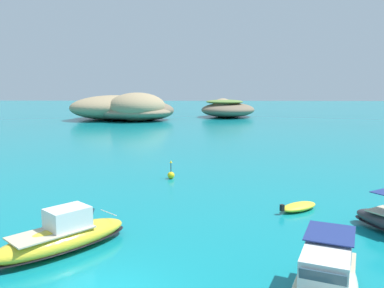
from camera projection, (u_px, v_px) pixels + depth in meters
name	position (u px, v px, depth m)	size (l,w,h in m)	color
islet_large	(125.00, 109.00, 87.41)	(29.74, 29.25, 6.08)	#9E8966
islet_small	(226.00, 109.00, 94.45)	(15.97, 18.07, 4.59)	#756651
motorboat_yellow	(63.00, 237.00, 17.13)	(5.69, 6.04, 1.89)	yellow
dinghy_tender	(299.00, 207.00, 22.83)	(2.75, 2.41, 0.58)	yellow
channel_buoy	(171.00, 175.00, 30.73)	(0.56, 0.56, 1.48)	yellow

